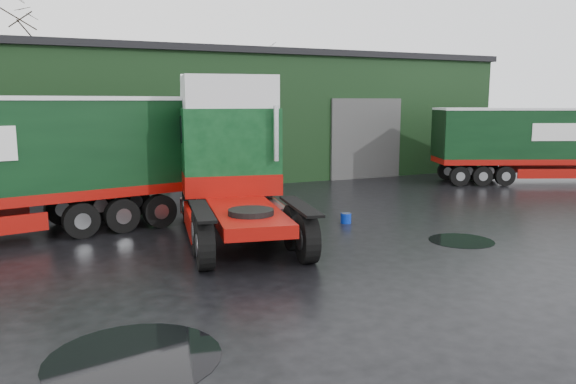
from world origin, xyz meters
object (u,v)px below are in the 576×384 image
object	(u,v)px
lorry_right	(548,145)
tree_back_b	(252,103)
hero_tractor	(239,157)
warehouse	(179,115)
tree_back_a	(16,87)
wash_bucket	(346,218)

from	to	relation	value
lorry_right	tree_back_b	bearing A→B (deg)	-138.24
hero_tractor	tree_back_b	world-z (taller)	tree_back_b
hero_tractor	tree_back_b	distance (m)	27.48
warehouse	hero_tractor	world-z (taller)	warehouse
warehouse	lorry_right	bearing A→B (deg)	-36.25
hero_tractor	tree_back_a	xyz separation A→B (m)	(-5.85, 25.50, 2.40)
wash_bucket	tree_back_b	world-z (taller)	tree_back_b
warehouse	tree_back_b	distance (m)	12.82
hero_tractor	wash_bucket	xyz separation A→B (m)	(3.85, 0.67, -2.19)
hero_tractor	tree_back_b	size ratio (longest dim) A/B	1.01
warehouse	tree_back_b	bearing A→B (deg)	51.34
warehouse	lorry_right	xyz separation A→B (m)	(15.00, -11.00, -1.36)
warehouse	tree_back_b	size ratio (longest dim) A/B	4.32
tree_back_b	hero_tractor	bearing A→B (deg)	-111.70
lorry_right	wash_bucket	size ratio (longest dim) A/B	40.70
lorry_right	hero_tractor	bearing A→B (deg)	-51.97
tree_back_a	wash_bucket	bearing A→B (deg)	-68.67
warehouse	tree_back_a	size ratio (longest dim) A/B	3.41
tree_back_b	lorry_right	bearing A→B (deg)	-71.57
wash_bucket	hero_tractor	bearing A→B (deg)	-170.16
lorry_right	tree_back_a	world-z (taller)	tree_back_a
wash_bucket	tree_back_a	xyz separation A→B (m)	(-9.70, 24.83, 4.59)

